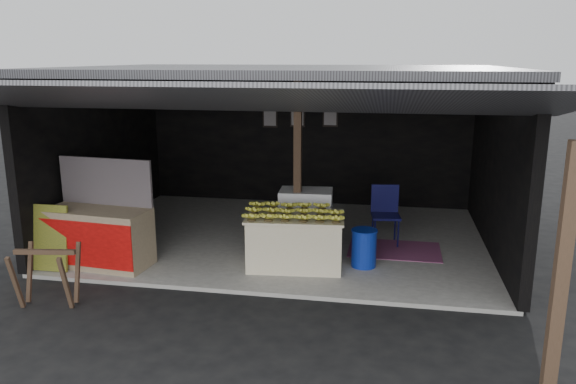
% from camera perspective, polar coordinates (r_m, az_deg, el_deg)
% --- Properties ---
extents(ground, '(80.00, 80.00, 0.00)m').
position_cam_1_polar(ground, '(7.81, -3.58, -10.47)').
color(ground, black).
rests_on(ground, ground).
extents(concrete_slab, '(7.00, 5.00, 0.06)m').
position_cam_1_polar(concrete_slab, '(10.09, -0.17, -4.63)').
color(concrete_slab, gray).
rests_on(concrete_slab, ground).
extents(shophouse, '(7.40, 7.29, 3.02)m').
position_cam_1_polar(shophouse, '(9.95, 0.16, 7.33)').
color(shophouse, black).
rests_on(shophouse, ground).
extents(banana_table, '(1.53, 1.02, 0.80)m').
position_cam_1_polar(banana_table, '(8.54, 0.74, -4.99)').
color(banana_table, silver).
rests_on(banana_table, concrete_slab).
extents(banana_pile, '(1.41, 0.92, 0.16)m').
position_cam_1_polar(banana_pile, '(8.40, 0.75, -1.89)').
color(banana_pile, yellow).
rests_on(banana_pile, banana_table).
extents(white_crate, '(0.91, 0.65, 0.97)m').
position_cam_1_polar(white_crate, '(9.44, 1.82, -2.66)').
color(white_crate, white).
rests_on(white_crate, concrete_slab).
extents(neighbor_stall, '(1.63, 0.85, 1.62)m').
position_cam_1_polar(neighbor_stall, '(9.05, -18.68, -4.09)').
color(neighbor_stall, '#998466').
rests_on(neighbor_stall, concrete_slab).
extents(green_signboard, '(0.66, 0.21, 0.99)m').
position_cam_1_polar(green_signboard, '(9.12, -23.30, -4.29)').
color(green_signboard, black).
rests_on(green_signboard, concrete_slab).
extents(sawhorse, '(0.79, 0.78, 0.78)m').
position_cam_1_polar(sawhorse, '(7.95, -23.33, -7.35)').
color(sawhorse, '#4A3325').
rests_on(sawhorse, ground).
extents(water_barrel, '(0.38, 0.38, 0.55)m').
position_cam_1_polar(water_barrel, '(8.65, 7.72, -5.75)').
color(water_barrel, '#0D2695').
rests_on(water_barrel, concrete_slab).
extents(plastic_chair, '(0.53, 0.53, 0.99)m').
position_cam_1_polar(plastic_chair, '(9.73, 9.84, -1.72)').
color(plastic_chair, '#0A0A39').
rests_on(plastic_chair, concrete_slab).
extents(magenta_rug, '(1.51, 1.02, 0.01)m').
position_cam_1_polar(magenta_rug, '(9.52, 10.76, -5.77)').
color(magenta_rug, '#721953').
rests_on(magenta_rug, concrete_slab).
extents(picture_frames, '(1.62, 0.04, 0.46)m').
position_cam_1_polar(picture_frames, '(12.04, 1.14, 7.60)').
color(picture_frames, black).
rests_on(picture_frames, shophouse).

